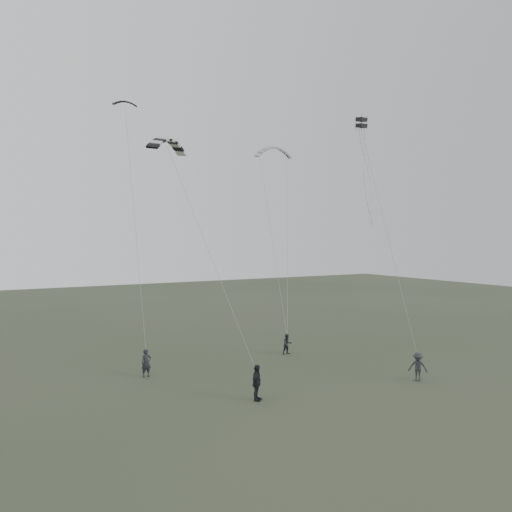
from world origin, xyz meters
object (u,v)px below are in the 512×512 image
flyer_right (287,344)px  kite_striped (167,140)px  flyer_far (418,367)px  kite_pale_large (274,148)px  kite_box (361,123)px  flyer_left (146,363)px  kite_dark_small (125,102)px  flyer_center (257,383)px

flyer_right → kite_striped: bearing=-165.5°
flyer_far → kite_pale_large: size_ratio=0.50×
kite_pale_large → kite_box: size_ratio=4.98×
flyer_left → kite_box: bearing=-14.7°
kite_pale_large → kite_striped: 17.05m
kite_pale_large → flyer_left: bearing=-138.7°
flyer_right → kite_dark_small: bearing=165.6°
flyer_center → kite_dark_small: size_ratio=1.18×
kite_box → flyer_left: bearing=165.2°
flyer_right → kite_box: 17.12m
flyer_far → kite_pale_large: 24.08m
flyer_left → kite_striped: (1.05, -1.22, 13.95)m
flyer_center → kite_pale_large: kite_pale_large is taller
flyer_left → kite_box: kite_box is taller
kite_striped → kite_box: bearing=-41.6°
kite_dark_small → kite_pale_large: size_ratio=0.47×
flyer_left → kite_dark_small: size_ratio=1.07×
flyer_center → kite_box: bearing=-21.5°
kite_dark_small → kite_box: kite_dark_small is taller
flyer_right → kite_pale_large: (3.64, 7.82, 16.37)m
flyer_far → kite_dark_small: (-14.26, 13.55, 17.43)m
flyer_right → kite_box: size_ratio=2.19×
kite_dark_small → kite_striped: bearing=-73.6°
kite_dark_small → flyer_far: bearing=-38.0°
flyer_center → kite_box: kite_box is taller
flyer_center → kite_striped: (-2.72, 6.27, 13.86)m
flyer_center → kite_pale_large: 25.32m
kite_dark_small → kite_box: size_ratio=2.35×
kite_box → flyer_center: bearing=-161.3°
flyer_right → kite_pale_large: 18.50m
kite_dark_small → kite_box: bearing=-22.1°
kite_striped → kite_box: kite_box is taller
flyer_left → kite_striped: 14.05m
flyer_left → flyer_right: 11.20m
flyer_right → kite_striped: kite_striped is taller
kite_box → flyer_right: bearing=128.8°
flyer_center → kite_dark_small: 21.34m
kite_pale_large → kite_box: 11.93m
flyer_center → flyer_left: bearing=74.6°
flyer_center → kite_pale_large: size_ratio=0.56×
flyer_far → kite_box: (0.48, 5.83, 16.12)m
flyer_right → flyer_left: bearing=-172.7°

